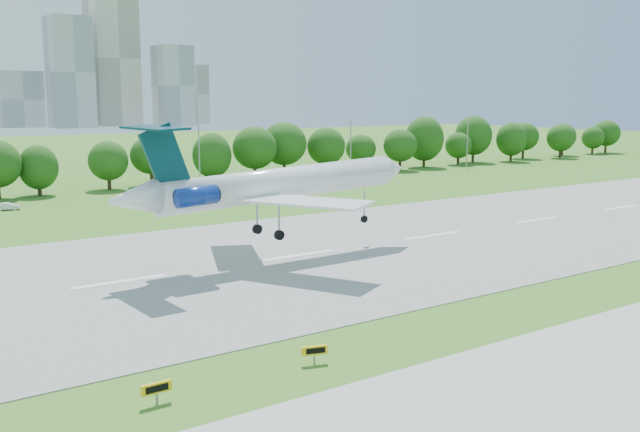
{
  "coord_description": "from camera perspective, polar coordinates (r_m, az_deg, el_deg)",
  "views": [
    {
      "loc": [
        -41.19,
        -39.01,
        17.14
      ],
      "look_at": [
        -1.95,
        18.0,
        5.59
      ],
      "focal_mm": 40.0,
      "sensor_mm": 36.0,
      "label": 1
    }
  ],
  "objects": [
    {
      "name": "ground",
      "position": [
        59.26,
        11.6,
        -7.54
      ],
      "size": [
        600.0,
        600.0,
        0.0
      ],
      "primitive_type": "plane",
      "color": "#366B1C",
      "rests_on": "ground"
    },
    {
      "name": "runway",
      "position": [
        78.01,
        -1.74,
        -3.19
      ],
      "size": [
        400.0,
        45.0,
        0.08
      ],
      "primitive_type": "cube",
      "color": "gray",
      "rests_on": "ground"
    },
    {
      "name": "tree_line",
      "position": [
        137.77,
        -17.08,
        4.5
      ],
      "size": [
        288.4,
        8.4,
        10.4
      ],
      "color": "#382314",
      "rests_on": "ground"
    },
    {
      "name": "light_poles",
      "position": [
        127.5,
        -16.79,
        4.21
      ],
      "size": [
        175.9,
        0.25,
        12.19
      ],
      "color": "gray",
      "rests_on": "ground"
    },
    {
      "name": "skyline",
      "position": [
        452.47,
        -16.62,
        10.77
      ],
      "size": [
        127.0,
        52.0,
        80.0
      ],
      "color": "#B2B2B7",
      "rests_on": "ground"
    },
    {
      "name": "airliner",
      "position": [
        74.61,
        -4.16,
        2.57
      ],
      "size": [
        36.62,
        26.67,
        12.28
      ],
      "rotation": [
        0.0,
        -0.04,
        0.05
      ],
      "color": "white",
      "rests_on": "ground"
    },
    {
      "name": "taxi_sign_left",
      "position": [
        42.31,
        -12.95,
        -13.29
      ],
      "size": [
        1.82,
        0.27,
        1.27
      ],
      "rotation": [
        0.0,
        0.0,
        0.02
      ],
      "color": "gray",
      "rests_on": "ground"
    },
    {
      "name": "taxi_sign_centre",
      "position": [
        47.02,
        -0.46,
        -10.72
      ],
      "size": [
        1.73,
        0.68,
        1.23
      ],
      "rotation": [
        0.0,
        0.0,
        -0.29
      ],
      "color": "gray",
      "rests_on": "ground"
    },
    {
      "name": "service_vehicle_a",
      "position": [
        119.58,
        -23.7,
        0.71
      ],
      "size": [
        3.71,
        1.95,
        1.16
      ],
      "primitive_type": "imported",
      "rotation": [
        0.0,
        0.0,
        1.36
      ],
      "color": "white",
      "rests_on": "ground"
    }
  ]
}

